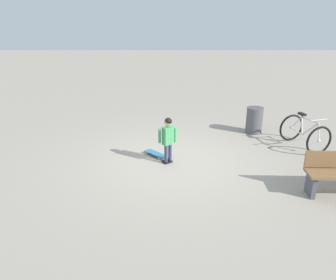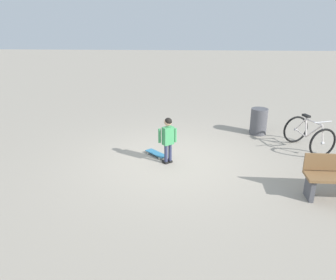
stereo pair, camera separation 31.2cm
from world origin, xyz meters
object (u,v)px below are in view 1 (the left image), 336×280
skateboard (156,154)px  trash_bin (254,120)px  child_person (168,135)px  bicycle_mid (304,133)px

skateboard → trash_bin: size_ratio=0.80×
child_person → trash_bin: size_ratio=1.46×
skateboard → trash_bin: (1.69, -2.70, 0.30)m
skateboard → child_person: bearing=-142.9°
child_person → bicycle_mid: (0.96, -3.39, -0.28)m
trash_bin → child_person: bearing=130.8°
child_person → skateboard: size_ratio=1.84×
child_person → trash_bin: child_person is taller
trash_bin → bicycle_mid: bearing=-138.8°
bicycle_mid → trash_bin: 1.48m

